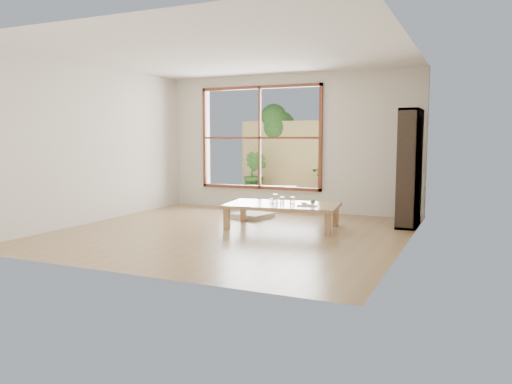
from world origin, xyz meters
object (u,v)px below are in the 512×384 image
low_table (282,207)px  bookshelf (410,168)px  garden_bench (271,189)px  food_tray (308,204)px

low_table → bookshelf: (1.77, 0.97, 0.59)m
low_table → garden_bench: 2.99m
food_tray → garden_bench: bearing=109.6°
low_table → garden_bench: low_table is taller
garden_bench → food_tray: bearing=-71.5°
bookshelf → food_tray: bookshelf is taller
garden_bench → low_table: bearing=-78.3°
bookshelf → garden_bench: bearing=150.8°
low_table → garden_bench: size_ratio=1.61×
bookshelf → garden_bench: (-3.08, 1.72, -0.61)m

